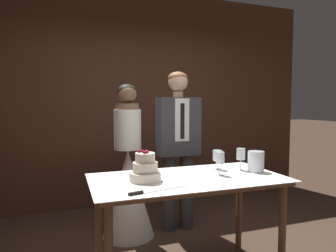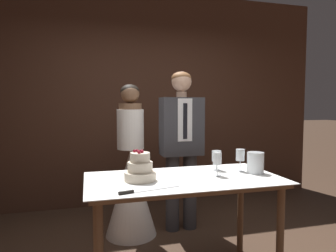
# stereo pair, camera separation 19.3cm
# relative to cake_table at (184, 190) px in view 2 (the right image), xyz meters

# --- Properties ---
(wall_back) EXTENTS (5.30, 0.12, 2.94)m
(wall_back) POSITION_rel_cake_table_xyz_m (0.05, 2.02, 0.74)
(wall_back) COLOR #472B1E
(wall_back) RESTS_ON ground_plane
(cake_table) EXTENTS (1.49, 0.78, 0.83)m
(cake_table) POSITION_rel_cake_table_xyz_m (0.00, 0.00, 0.00)
(cake_table) COLOR brown
(cake_table) RESTS_ON ground_plane
(tiered_cake) EXTENTS (0.24, 0.24, 0.23)m
(tiered_cake) POSITION_rel_cake_table_xyz_m (-0.34, 0.00, 0.18)
(tiered_cake) COLOR beige
(tiered_cake) RESTS_ON cake_table
(cake_knife) EXTENTS (0.43, 0.12, 0.02)m
(cake_knife) POSITION_rel_cake_table_xyz_m (-0.41, -0.29, 0.10)
(cake_knife) COLOR silver
(cake_knife) RESTS_ON cake_table
(wine_glass_near) EXTENTS (0.07, 0.07, 0.19)m
(wine_glass_near) POSITION_rel_cake_table_xyz_m (0.53, 0.08, 0.23)
(wine_glass_near) COLOR silver
(wine_glass_near) RESTS_ON cake_table
(wine_glass_middle) EXTENTS (0.07, 0.07, 0.19)m
(wine_glass_middle) POSITION_rel_cake_table_xyz_m (0.27, -0.01, 0.23)
(wine_glass_middle) COLOR silver
(wine_glass_middle) RESTS_ON cake_table
(wine_glass_far) EXTENTS (0.08, 0.08, 0.17)m
(wine_glass_far) POSITION_rel_cake_table_xyz_m (0.35, 0.18, 0.21)
(wine_glass_far) COLOR silver
(wine_glass_far) RESTS_ON cake_table
(hurricane_candle) EXTENTS (0.14, 0.14, 0.17)m
(hurricane_candle) POSITION_rel_cake_table_xyz_m (0.62, -0.01, 0.18)
(hurricane_candle) COLOR silver
(hurricane_candle) RESTS_ON cake_table
(bride) EXTENTS (0.54, 0.54, 1.60)m
(bride) POSITION_rel_cake_table_xyz_m (-0.28, 0.94, -0.15)
(bride) COLOR white
(bride) RESTS_ON ground_plane
(groom) EXTENTS (0.45, 0.25, 1.74)m
(groom) POSITION_rel_cake_table_xyz_m (0.28, 0.94, 0.27)
(groom) COLOR #38383D
(groom) RESTS_ON ground_plane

